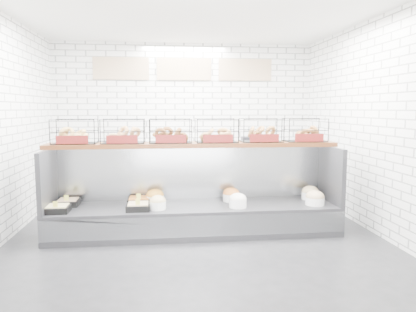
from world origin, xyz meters
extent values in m
plane|color=black|center=(0.00, 0.00, 0.00)|extent=(5.50, 5.50, 0.00)
cube|color=white|center=(0.00, 2.75, 1.50)|extent=(5.00, 0.02, 3.00)
cube|color=white|center=(2.50, 0.00, 1.50)|extent=(0.02, 5.50, 3.00)
cube|color=white|center=(0.00, 0.00, 3.00)|extent=(5.00, 5.50, 0.02)
cube|color=#D1B491|center=(-1.20, 2.72, 2.50)|extent=(1.05, 0.03, 0.42)
cube|color=#D1B491|center=(0.00, 2.72, 2.50)|extent=(1.05, 0.03, 0.42)
cube|color=#D1B491|center=(1.20, 2.72, 2.50)|extent=(1.05, 0.03, 0.42)
cube|color=black|center=(0.00, 0.30, 0.20)|extent=(4.00, 0.90, 0.40)
cube|color=#93969B|center=(0.00, -0.14, 0.22)|extent=(4.00, 0.03, 0.28)
cube|color=#93969B|center=(0.00, 0.71, 0.80)|extent=(4.00, 0.08, 0.80)
cube|color=black|center=(-1.97, 0.30, 0.80)|extent=(0.06, 0.90, 0.80)
cube|color=black|center=(1.97, 0.30, 0.80)|extent=(0.06, 0.90, 0.80)
cube|color=black|center=(-1.81, 0.10, 0.44)|extent=(0.30, 0.30, 0.08)
cube|color=#D5C683|center=(-1.81, 0.10, 0.48)|extent=(0.25, 0.25, 0.04)
cube|color=#E5DE4F|center=(-1.81, -0.01, 0.53)|extent=(0.06, 0.01, 0.08)
cube|color=black|center=(-1.76, 0.46, 0.44)|extent=(0.29, 0.29, 0.08)
cube|color=tan|center=(-1.76, 0.46, 0.48)|extent=(0.25, 0.25, 0.04)
cube|color=#E5DE4F|center=(-1.76, 0.36, 0.53)|extent=(0.06, 0.01, 0.08)
cube|color=black|center=(-0.78, 0.10, 0.44)|extent=(0.31, 0.31, 0.08)
cube|color=#D2B381|center=(-0.78, 0.10, 0.48)|extent=(0.26, 0.26, 0.04)
cube|color=#E5DE4F|center=(-0.78, -0.01, 0.53)|extent=(0.06, 0.01, 0.08)
cube|color=black|center=(-0.78, 0.47, 0.44)|extent=(0.32, 0.32, 0.08)
cube|color=orange|center=(-0.78, 0.47, 0.48)|extent=(0.27, 0.27, 0.04)
cube|color=#E5DE4F|center=(-0.78, 0.36, 0.53)|extent=(0.06, 0.01, 0.08)
cylinder|color=white|center=(-0.52, 0.11, 0.46)|extent=(0.22, 0.22, 0.11)
ellipsoid|color=tan|center=(-0.52, 0.11, 0.52)|extent=(0.22, 0.22, 0.15)
cylinder|color=white|center=(-0.56, 0.47, 0.46)|extent=(0.25, 0.25, 0.11)
ellipsoid|color=orange|center=(-0.56, 0.47, 0.52)|extent=(0.25, 0.25, 0.17)
cylinder|color=white|center=(0.57, 0.09, 0.46)|extent=(0.24, 0.24, 0.11)
ellipsoid|color=silver|center=(0.57, 0.09, 0.52)|extent=(0.24, 0.24, 0.17)
cylinder|color=white|center=(0.54, 0.47, 0.46)|extent=(0.25, 0.25, 0.11)
ellipsoid|color=orange|center=(0.54, 0.47, 0.52)|extent=(0.24, 0.24, 0.17)
cylinder|color=white|center=(1.67, 0.11, 0.46)|extent=(0.26, 0.26, 0.11)
ellipsoid|color=tan|center=(1.67, 0.11, 0.52)|extent=(0.26, 0.26, 0.18)
cylinder|color=white|center=(1.74, 0.46, 0.46)|extent=(0.25, 0.25, 0.11)
ellipsoid|color=tan|center=(1.74, 0.46, 0.52)|extent=(0.25, 0.25, 0.17)
cube|color=#43200E|center=(0.00, 0.52, 1.23)|extent=(4.10, 0.50, 0.06)
cube|color=black|center=(-1.64, 0.52, 1.43)|extent=(0.60, 0.38, 0.34)
cube|color=#5D1311|center=(-1.64, 0.32, 1.33)|extent=(0.42, 0.02, 0.11)
cube|color=black|center=(-0.99, 0.52, 1.43)|extent=(0.60, 0.38, 0.34)
cube|color=#5D1311|center=(-0.99, 0.32, 1.33)|extent=(0.42, 0.02, 0.11)
cube|color=black|center=(-0.33, 0.52, 1.43)|extent=(0.60, 0.38, 0.34)
cube|color=#5D1311|center=(-0.33, 0.32, 1.33)|extent=(0.42, 0.02, 0.11)
cube|color=black|center=(0.33, 0.52, 1.43)|extent=(0.60, 0.38, 0.34)
cube|color=#5D1311|center=(0.33, 0.32, 1.33)|extent=(0.42, 0.02, 0.11)
cube|color=black|center=(0.99, 0.52, 1.43)|extent=(0.60, 0.38, 0.34)
cube|color=#5D1311|center=(0.99, 0.32, 1.33)|extent=(0.42, 0.02, 0.11)
cube|color=black|center=(1.64, 0.52, 1.43)|extent=(0.60, 0.38, 0.34)
cube|color=#5D1311|center=(1.64, 0.32, 1.33)|extent=(0.42, 0.02, 0.11)
cube|color=#93969B|center=(0.00, 2.43, 0.45)|extent=(4.00, 0.60, 0.90)
cube|color=black|center=(-1.44, 2.42, 1.02)|extent=(0.40, 0.30, 0.24)
cube|color=silver|center=(-0.71, 2.44, 0.99)|extent=(0.35, 0.28, 0.18)
cylinder|color=#CA3241|center=(0.84, 2.42, 1.01)|extent=(0.09, 0.09, 0.22)
cube|color=black|center=(1.24, 2.40, 1.05)|extent=(0.30, 0.30, 0.30)
camera|label=1|loc=(-0.46, -5.25, 1.75)|focal=35.00mm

